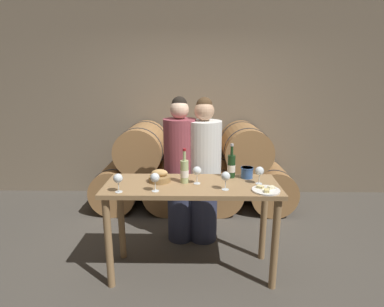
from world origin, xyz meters
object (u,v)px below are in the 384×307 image
wine_bottle_white (184,171)px  wine_glass_center (197,171)px  wine_bottle_red (231,166)px  bread_basket (160,177)px  wine_glass_far_left (118,179)px  wine_glass_left (155,178)px  person_right (204,171)px  cheese_plate (266,190)px  tasting_table (192,199)px  person_left (180,170)px  blue_crock (247,172)px  wine_glass_right (226,177)px  wine_glass_far_right (259,171)px

wine_bottle_white → wine_glass_center: bearing=-13.9°
wine_bottle_red → wine_bottle_white: bearing=-160.9°
bread_basket → wine_glass_far_left: 0.41m
wine_glass_far_left → wine_glass_center: size_ratio=1.00×
wine_bottle_white → wine_glass_center: size_ratio=1.98×
wine_glass_left → person_right: bearing=61.9°
cheese_plate → person_right: bearing=122.8°
tasting_table → wine_glass_left: wine_glass_left is taller
person_left → wine_glass_left: (-0.16, -0.79, 0.18)m
blue_crock → wine_glass_left: size_ratio=0.74×
wine_bottle_red → wine_glass_center: 0.37m
person_right → wine_glass_left: bearing=-118.1°
wine_glass_far_left → wine_bottle_white: bearing=24.3°
wine_glass_left → wine_glass_right: same height
wine_bottle_red → cheese_plate: size_ratio=1.40×
tasting_table → wine_bottle_white: wine_bottle_white is taller
wine_bottle_red → cheese_plate: (0.25, -0.35, -0.10)m
wine_bottle_red → person_right: bearing=120.4°
person_right → wine_glass_center: size_ratio=10.13×
blue_crock → wine_glass_far_right: 0.19m
tasting_table → wine_bottle_red: (0.37, 0.19, 0.26)m
tasting_table → cheese_plate: 0.66m
person_right → wine_bottle_red: size_ratio=4.95×
wine_glass_far_right → wine_bottle_white: bearing=177.8°
tasting_table → wine_glass_far_right: 0.65m
tasting_table → person_right: (0.12, 0.61, 0.07)m
person_left → wine_bottle_red: person_left is taller
person_right → tasting_table: bearing=-101.3°
person_left → wine_glass_far_right: person_left is taller
tasting_table → wine_glass_left: size_ratio=9.72×
blue_crock → wine_glass_center: (-0.47, -0.16, 0.06)m
person_left → person_right: (0.26, 0.00, -0.01)m
bread_basket → wine_glass_right: bearing=-18.7°
wine_bottle_red → wine_glass_right: wine_bottle_red is taller
blue_crock → wine_glass_far_left: wine_glass_far_left is taller
wine_glass_center → wine_glass_left: bearing=-151.4°
cheese_plate → wine_bottle_red: bearing=125.5°
wine_bottle_red → bread_basket: 0.68m
bread_basket → person_right: bearing=53.1°
wine_bottle_red → wine_glass_center: size_ratio=2.05×
person_right → blue_crock: bearing=-47.9°
wine_bottle_white → cheese_plate: 0.72m
person_right → wine_glass_far_right: person_right is taller
wine_glass_left → wine_glass_far_right: same height
tasting_table → blue_crock: bearing=18.4°
tasting_table → person_right: person_right is taller
tasting_table → person_right: size_ratio=0.96×
tasting_table → wine_glass_right: wine_glass_right is taller
person_right → cheese_plate: person_right is taller
cheese_plate → wine_glass_far_left: size_ratio=1.46×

